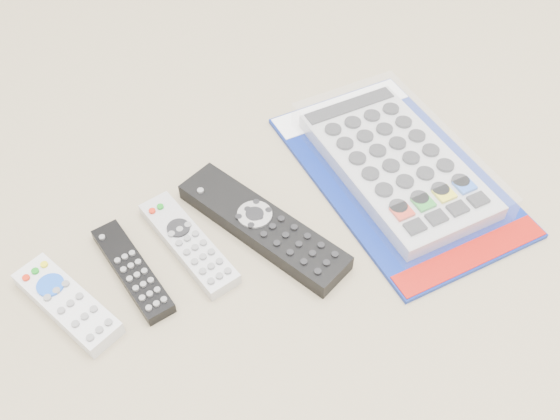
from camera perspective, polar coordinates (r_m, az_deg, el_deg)
remote_small_grey at (r=0.78m, az=-18.87°, el=-8.07°), size 0.07×0.16×0.02m
remote_slim_black at (r=0.79m, az=-13.33°, el=-5.40°), size 0.04×0.16×0.02m
remote_silver_dvd at (r=0.80m, az=-8.37°, el=-3.02°), size 0.04×0.17×0.02m
remote_large_black at (r=0.81m, az=-1.55°, el=-1.48°), size 0.11×0.26×0.03m
jumbo_remote_packaged at (r=0.89m, az=10.61°, el=4.29°), size 0.29×0.40×0.05m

